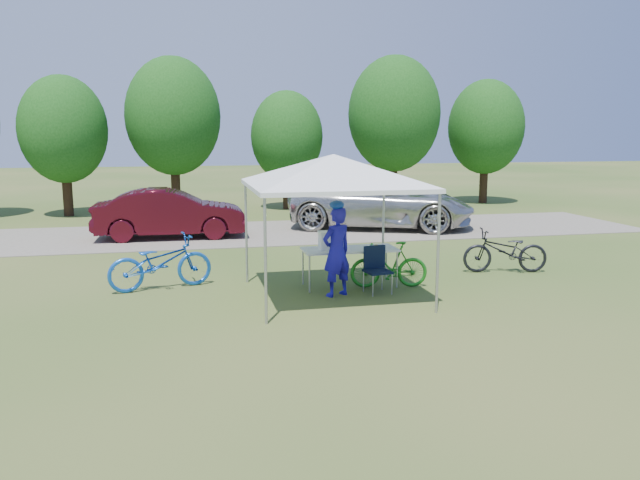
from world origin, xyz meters
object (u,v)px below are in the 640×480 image
(bike_blue, at_px, (160,262))
(bike_green, at_px, (389,265))
(bike_dark, at_px, (505,251))
(cyclist, at_px, (337,252))
(cooler, at_px, (331,240))
(folding_chair, at_px, (376,265))
(minivan, at_px, (381,202))
(sedan, at_px, (170,213))
(folding_table, at_px, (350,250))

(bike_blue, distance_m, bike_green, 4.62)
(bike_green, distance_m, bike_dark, 3.10)
(cyclist, bearing_deg, cooler, -119.49)
(folding_chair, xyz_separation_m, minivan, (2.74, 8.07, 0.32))
(minivan, xyz_separation_m, sedan, (-6.79, -0.59, -0.11))
(bike_green, relative_size, sedan, 0.36)
(folding_table, relative_size, cyclist, 1.11)
(cyclist, bearing_deg, bike_blue, -45.54)
(minivan, bearing_deg, bike_green, -175.56)
(cooler, bearing_deg, cyclist, -95.24)
(folding_table, bearing_deg, bike_blue, 170.97)
(bike_green, bearing_deg, minivan, 172.00)
(cooler, height_order, minivan, minivan)
(folding_chair, bearing_deg, sedan, 109.11)
(cooler, bearing_deg, sedan, 115.37)
(minivan, distance_m, sedan, 6.81)
(cooler, height_order, sedan, sedan)
(folding_table, height_order, cyclist, cyclist)
(bike_blue, distance_m, minivan, 9.77)
(cooler, xyz_separation_m, minivan, (3.52, 7.49, -0.12))
(bike_dark, bearing_deg, cooler, -71.41)
(cooler, xyz_separation_m, bike_blue, (-3.40, 0.60, -0.43))
(cyclist, xyz_separation_m, bike_green, (1.20, 0.42, -0.40))
(folding_table, relative_size, minivan, 0.32)
(cooler, relative_size, sedan, 0.11)
(folding_table, distance_m, folding_chair, 0.72)
(folding_chair, height_order, sedan, sedan)
(folding_chair, xyz_separation_m, cyclist, (-0.84, -0.12, 0.33))
(cyclist, distance_m, minivan, 8.94)
(sedan, bearing_deg, minivan, -83.90)
(folding_table, distance_m, sedan, 7.81)
(sedan, bearing_deg, bike_green, -147.33)
(sedan, bearing_deg, bike_blue, 179.97)
(minivan, bearing_deg, folding_chair, -177.34)
(bike_dark, bearing_deg, folding_table, -70.77)
(cooler, distance_m, sedan, 7.64)
(cooler, relative_size, bike_dark, 0.27)
(cyclist, bearing_deg, sedan, -91.35)
(cooler, relative_size, bike_blue, 0.24)
(minivan, bearing_deg, bike_blue, 156.35)
(folding_chair, height_order, cyclist, cyclist)
(cyclist, height_order, bike_dark, cyclist)
(bike_blue, bearing_deg, folding_chair, -120.81)
(bike_blue, height_order, sedan, sedan)
(bike_dark, bearing_deg, cyclist, -62.39)
(cooler, xyz_separation_m, cyclist, (-0.06, -0.70, -0.11))
(bike_blue, xyz_separation_m, minivan, (6.91, 6.89, 0.31))
(minivan, bearing_deg, cooler, 176.30)
(cyclist, bearing_deg, bike_dark, 171.11)
(folding_chair, xyz_separation_m, bike_green, (0.37, 0.29, -0.07))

